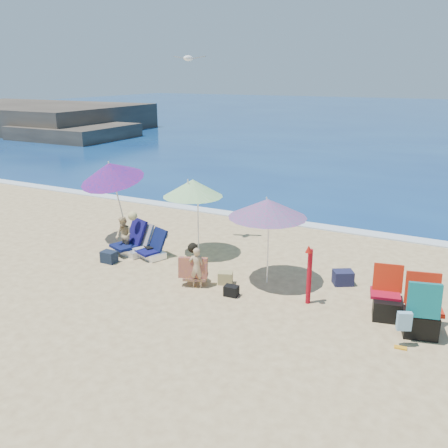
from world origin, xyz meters
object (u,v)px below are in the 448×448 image
at_px(umbrella_striped, 193,188).
at_px(camp_chair_left, 387,303).
at_px(chair_rainbow, 137,246).
at_px(person_center, 195,267).
at_px(umbrella_blue, 111,172).
at_px(furled_umbrella, 309,271).
at_px(seagull, 188,58).
at_px(umbrella_turquoise, 268,208).
at_px(person_left, 126,235).
at_px(chair_navy, 153,251).
at_px(camp_chair_right, 421,314).

height_order(umbrella_striped, camp_chair_left, umbrella_striped).
distance_m(chair_rainbow, person_center, 2.42).
height_order(umbrella_blue, camp_chair_left, umbrella_blue).
relative_size(furled_umbrella, chair_rainbow, 1.46).
bearing_deg(umbrella_striped, seagull, 123.54).
xyz_separation_m(umbrella_turquoise, umbrella_blue, (-4.64, 0.71, 0.21)).
bearing_deg(person_center, person_left, 160.54).
bearing_deg(person_center, furled_umbrella, 6.99).
bearing_deg(furled_umbrella, umbrella_turquoise, 152.93).
height_order(umbrella_blue, person_left, umbrella_blue).
height_order(furled_umbrella, person_center, furled_umbrella).
bearing_deg(umbrella_striped, chair_navy, -137.75).
relative_size(umbrella_turquoise, chair_navy, 2.71).
height_order(umbrella_striped, furled_umbrella, umbrella_striped).
xyz_separation_m(umbrella_turquoise, seagull, (-2.73, 1.53, 2.96)).
xyz_separation_m(chair_navy, person_left, (-0.77, -0.05, 0.29)).
xyz_separation_m(camp_chair_left, person_left, (-6.27, 0.44, 0.20)).
bearing_deg(chair_rainbow, person_center, -23.52).
distance_m(umbrella_turquoise, person_center, 1.93).
xyz_separation_m(chair_rainbow, seagull, (0.72, 1.42, 4.40)).
height_order(chair_navy, camp_chair_right, camp_chair_right).
xyz_separation_m(furled_umbrella, person_left, (-4.82, 0.59, -0.20)).
height_order(umbrella_turquoise, person_center, umbrella_turquoise).
distance_m(umbrella_striped, person_center, 2.24).
bearing_deg(furled_umbrella, person_left, 173.04).
bearing_deg(person_left, chair_navy, 3.63).
height_order(umbrella_striped, chair_navy, umbrella_striped).
xyz_separation_m(umbrella_turquoise, chair_rainbow, (-3.45, 0.11, -1.44)).
height_order(umbrella_striped, chair_rainbow, umbrella_striped).
distance_m(umbrella_turquoise, seagull, 4.31).
bearing_deg(furled_umbrella, chair_rainbow, 171.57).
xyz_separation_m(chair_navy, camp_chair_right, (6.09, -0.90, 0.20)).
distance_m(furled_umbrella, camp_chair_left, 1.50).
xyz_separation_m(umbrella_striped, seagull, (-0.52, 0.78, 2.93)).
height_order(umbrella_turquoise, seagull, seagull).
height_order(camp_chair_left, person_left, person_left).
bearing_deg(umbrella_turquoise, person_center, -145.55).
height_order(chair_navy, person_left, person_left).
distance_m(umbrella_blue, chair_rainbow, 2.12).
relative_size(umbrella_striped, seagull, 2.55).
distance_m(umbrella_blue, chair_navy, 2.46).
bearing_deg(umbrella_turquoise, umbrella_striped, 161.37).
height_order(furled_umbrella, seagull, seagull).
distance_m(chair_navy, seagull, 4.65).
distance_m(chair_navy, camp_chair_right, 6.16).
distance_m(person_center, person_left, 2.63).
bearing_deg(umbrella_blue, chair_navy, -20.73).
distance_m(camp_chair_right, person_left, 6.92).
bearing_deg(camp_chair_right, chair_rainbow, 171.91).
height_order(umbrella_blue, seagull, seagull).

